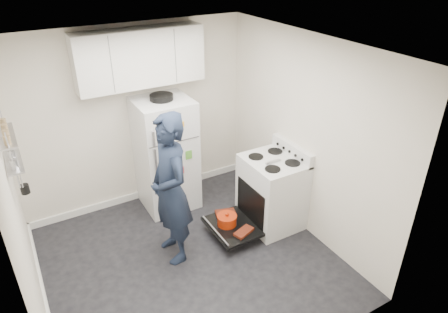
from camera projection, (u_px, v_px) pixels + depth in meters
room at (182, 173)px, 4.19m from camera, size 3.21×3.21×2.51m
electric_range at (271, 193)px, 5.20m from camera, size 0.66×0.76×1.10m
open_oven_door at (230, 224)px, 5.09m from camera, size 0.55×0.71×0.21m
refrigerator at (166, 154)px, 5.45m from camera, size 0.72×0.74×1.65m
upper_cabinets at (140, 58)px, 4.89m from camera, size 1.60×0.33×0.70m
wall_shelf_rack at (10, 149)px, 3.67m from camera, size 0.14×0.60×0.61m
person at (170, 190)px, 4.45m from camera, size 0.44×0.67×1.82m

